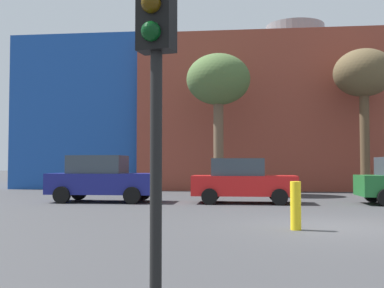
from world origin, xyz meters
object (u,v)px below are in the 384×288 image
object	(u,v)px
bare_tree_0	(364,76)
bare_tree_1	(218,82)
traffic_light_near_left	(155,53)
bollard_yellow_2	(296,206)
parked_car_0	(102,179)
parked_car_1	(242,181)

from	to	relation	value
bare_tree_0	bare_tree_1	distance (m)	7.34
traffic_light_near_left	bollard_yellow_2	xyz separation A→B (m)	(2.05, 6.20, -2.04)
traffic_light_near_left	bare_tree_1	bearing A→B (deg)	-166.99
bare_tree_0	bollard_yellow_2	xyz separation A→B (m)	(-4.90, -13.25, -5.37)
parked_car_0	bollard_yellow_2	size ratio (longest dim) A/B	3.89
bollard_yellow_2	bare_tree_1	bearing A→B (deg)	100.88
traffic_light_near_left	parked_car_0	bearing A→B (deg)	-148.81
parked_car_0	traffic_light_near_left	distance (m)	14.35
parked_car_0	bollard_yellow_2	bearing A→B (deg)	-47.20
traffic_light_near_left	bare_tree_1	size ratio (longest dim) A/B	0.50
traffic_light_near_left	bollard_yellow_2	world-z (taller)	traffic_light_near_left
bare_tree_1	parked_car_1	bearing A→B (deg)	-76.89
parked_car_0	parked_car_1	xyz separation A→B (m)	(5.54, 0.00, -0.06)
parked_car_1	traffic_light_near_left	distance (m)	13.60
traffic_light_near_left	bare_tree_1	world-z (taller)	bare_tree_1
parked_car_0	bare_tree_1	distance (m)	8.14
parked_car_0	bare_tree_0	xyz separation A→B (m)	(11.63, 5.99, 5.01)
bare_tree_0	bollard_yellow_2	size ratio (longest dim) A/B	6.69
parked_car_1	bare_tree_0	world-z (taller)	bare_tree_0
traffic_light_near_left	bare_tree_0	bearing A→B (deg)	172.37
traffic_light_near_left	bare_tree_0	distance (m)	20.93
parked_car_0	bollard_yellow_2	world-z (taller)	parked_car_0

